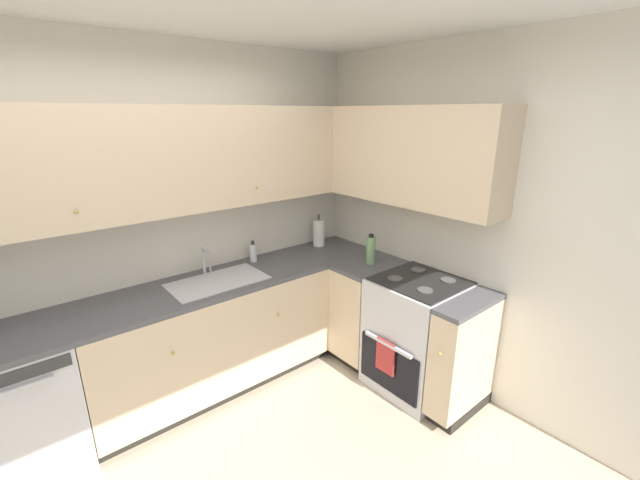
# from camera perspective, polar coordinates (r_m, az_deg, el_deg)

# --- Properties ---
(wall_back) EXTENTS (3.98, 0.05, 2.62)m
(wall_back) POSITION_cam_1_polar(r_m,az_deg,el_deg) (3.19, -25.25, 1.13)
(wall_back) COLOR silver
(wall_back) RESTS_ON ground_plane
(wall_right) EXTENTS (0.05, 3.22, 2.62)m
(wall_right) POSITION_cam_1_polar(r_m,az_deg,el_deg) (3.14, 21.81, 1.33)
(wall_right) COLOR silver
(wall_right) RESTS_ON ground_plane
(dishwasher) EXTENTS (0.60, 0.63, 0.87)m
(dishwasher) POSITION_cam_1_polar(r_m,az_deg,el_deg) (3.16, -36.53, -18.53)
(dishwasher) COLOR silver
(dishwasher) RESTS_ON ground_plane
(lower_cabinets_back) EXTENTS (1.86, 0.62, 0.87)m
(lower_cabinets_back) POSITION_cam_1_polar(r_m,az_deg,el_deg) (3.36, -14.83, -13.13)
(lower_cabinets_back) COLOR beige
(lower_cabinets_back) RESTS_ON ground_plane
(countertop_back) EXTENTS (3.06, 0.60, 0.03)m
(countertop_back) POSITION_cam_1_polar(r_m,az_deg,el_deg) (3.15, -15.48, -6.14)
(countertop_back) COLOR #4C4C51
(countertop_back) RESTS_ON lower_cabinets_back
(lower_cabinets_right) EXTENTS (0.62, 1.22, 0.87)m
(lower_cabinets_right) POSITION_cam_1_polar(r_m,az_deg,el_deg) (3.45, 10.81, -11.98)
(lower_cabinets_right) COLOR beige
(lower_cabinets_right) RESTS_ON ground_plane
(countertop_right) EXTENTS (0.60, 1.22, 0.03)m
(countertop_right) POSITION_cam_1_polar(r_m,az_deg,el_deg) (3.25, 11.22, -5.10)
(countertop_right) COLOR #4C4C51
(countertop_right) RESTS_ON lower_cabinets_right
(oven_range) EXTENTS (0.68, 0.62, 1.05)m
(oven_range) POSITION_cam_1_polar(r_m,az_deg,el_deg) (3.35, 13.49, -12.68)
(oven_range) COLOR silver
(oven_range) RESTS_ON ground_plane
(upper_cabinets_back) EXTENTS (2.74, 0.34, 0.72)m
(upper_cabinets_back) POSITION_cam_1_polar(r_m,az_deg,el_deg) (2.99, -20.89, 10.41)
(upper_cabinets_back) COLOR beige
(upper_cabinets_right) EXTENTS (0.32, 1.77, 0.72)m
(upper_cabinets_right) POSITION_cam_1_polar(r_m,az_deg,el_deg) (3.27, 10.66, 11.77)
(upper_cabinets_right) COLOR beige
(sink) EXTENTS (0.71, 0.40, 0.10)m
(sink) POSITION_cam_1_polar(r_m,az_deg,el_deg) (3.16, -14.14, -6.41)
(sink) COLOR #B7B7BC
(sink) RESTS_ON countertop_back
(faucet) EXTENTS (0.07, 0.16, 0.22)m
(faucet) POSITION_cam_1_polar(r_m,az_deg,el_deg) (3.28, -15.89, -2.46)
(faucet) COLOR silver
(faucet) RESTS_ON countertop_back
(soap_bottle) EXTENTS (0.06, 0.06, 0.18)m
(soap_bottle) POSITION_cam_1_polar(r_m,az_deg,el_deg) (3.48, -9.41, -1.75)
(soap_bottle) COLOR silver
(soap_bottle) RESTS_ON countertop_back
(paper_towel_roll) EXTENTS (0.11, 0.11, 0.31)m
(paper_towel_roll) POSITION_cam_1_polar(r_m,az_deg,el_deg) (3.83, -0.18, 1.04)
(paper_towel_roll) COLOR white
(paper_towel_roll) RESTS_ON countertop_back
(oil_bottle) EXTENTS (0.08, 0.08, 0.26)m
(oil_bottle) POSITION_cam_1_polar(r_m,az_deg,el_deg) (3.40, 7.16, -1.39)
(oil_bottle) COLOR #729E66
(oil_bottle) RESTS_ON countertop_right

